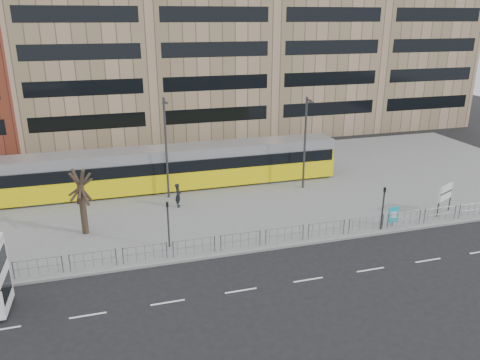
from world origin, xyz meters
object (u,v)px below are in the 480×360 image
object	(u,v)px
tram	(163,168)
lamp_post_east	(305,139)
ad_panel	(393,215)
station_sign	(446,194)
pedestrian	(178,195)
lamp_post_west	(166,145)
traffic_light_east	(383,203)
traffic_light_west	(168,219)
bare_tree	(78,166)

from	to	relation	value
tram	lamp_post_east	bearing A→B (deg)	-15.22
tram	ad_panel	distance (m)	18.94
station_sign	pedestrian	bearing A→B (deg)	135.05
ad_panel	lamp_post_west	distance (m)	17.89
traffic_light_east	lamp_post_east	distance (m)	9.71
traffic_light_west	lamp_post_west	bearing A→B (deg)	93.23
ad_panel	lamp_post_west	size ratio (longest dim) A/B	0.18
tram	station_sign	xyz separation A→B (m)	(19.41, -11.32, -0.21)
tram	lamp_post_west	bearing A→B (deg)	-88.26
pedestrian	bare_tree	size ratio (longest dim) A/B	0.28
ad_panel	bare_tree	world-z (taller)	bare_tree
traffic_light_west	bare_tree	xyz separation A→B (m)	(-5.21, 3.61, 2.84)
station_sign	lamp_post_west	size ratio (longest dim) A/B	0.28
lamp_post_east	ad_panel	bearing A→B (deg)	-72.28
tram	traffic_light_east	bearing A→B (deg)	-42.72
station_sign	traffic_light_west	world-z (taller)	traffic_light_west
ad_panel	bare_tree	size ratio (longest dim) A/B	0.21
station_sign	pedestrian	distance (m)	20.13
ad_panel	traffic_light_east	xyz separation A→B (m)	(-1.06, -0.21, 1.13)
tram	station_sign	distance (m)	22.47
ad_panel	lamp_post_east	bearing A→B (deg)	106.00
station_sign	lamp_post_east	size ratio (longest dim) A/B	0.29
tram	traffic_light_west	xyz separation A→B (m)	(-1.14, -10.94, 0.17)
tram	lamp_post_west	world-z (taller)	lamp_post_west
tram	bare_tree	world-z (taller)	bare_tree
tram	lamp_post_east	size ratio (longest dim) A/B	3.89
tram	station_sign	bearing A→B (deg)	-30.08
tram	traffic_light_east	world-z (taller)	tram
bare_tree	traffic_light_west	bearing A→B (deg)	-34.69
lamp_post_west	tram	bearing A→B (deg)	91.56
station_sign	bare_tree	distance (m)	26.26
tram	station_sign	size ratio (longest dim) A/B	13.29
traffic_light_west	lamp_post_east	bearing A→B (deg)	42.47
pedestrian	tram	bearing A→B (deg)	15.80
ad_panel	bare_tree	xyz separation A→B (m)	(-20.79, 4.89, 3.97)
ad_panel	pedestrian	size ratio (longest dim) A/B	0.77
tram	lamp_post_west	size ratio (longest dim) A/B	3.73
ad_panel	pedestrian	distance (m)	15.98
lamp_post_west	lamp_post_east	size ratio (longest dim) A/B	1.04
station_sign	lamp_post_west	bearing A→B (deg)	129.98
tram	lamp_post_east	distance (m)	12.25
lamp_post_east	bare_tree	bearing A→B (deg)	-166.95
bare_tree	pedestrian	bearing A→B (deg)	23.15
traffic_light_west	traffic_light_east	world-z (taller)	same
station_sign	traffic_light_west	xyz separation A→B (m)	(-20.55, 0.38, 0.38)
station_sign	lamp_post_east	distance (m)	11.63
ad_panel	traffic_light_west	xyz separation A→B (m)	(-15.58, 1.28, 1.13)
traffic_light_east	lamp_post_east	bearing A→B (deg)	121.82
traffic_light_east	bare_tree	size ratio (longest dim) A/B	0.46
traffic_light_east	traffic_light_west	bearing A→B (deg)	-165.19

